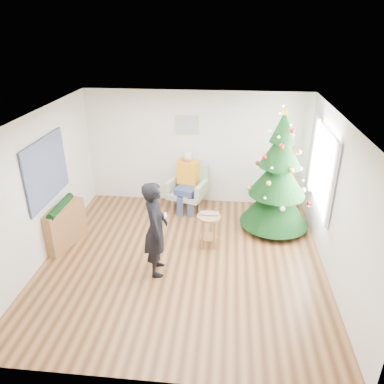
# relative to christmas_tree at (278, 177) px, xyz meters

# --- Properties ---
(floor) EXTENTS (5.00, 5.00, 0.00)m
(floor) POSITION_rel_christmas_tree_xyz_m (-1.73, -1.36, -1.15)
(floor) COLOR brown
(floor) RESTS_ON ground
(ceiling) EXTENTS (5.00, 5.00, 0.00)m
(ceiling) POSITION_rel_christmas_tree_xyz_m (-1.73, -1.36, 1.45)
(ceiling) COLOR white
(ceiling) RESTS_ON wall_back
(wall_back) EXTENTS (5.00, 0.00, 5.00)m
(wall_back) POSITION_rel_christmas_tree_xyz_m (-1.73, 1.14, 0.15)
(wall_back) COLOR silver
(wall_back) RESTS_ON floor
(wall_front) EXTENTS (5.00, 0.00, 5.00)m
(wall_front) POSITION_rel_christmas_tree_xyz_m (-1.73, -3.86, 0.15)
(wall_front) COLOR silver
(wall_front) RESTS_ON floor
(wall_left) EXTENTS (0.00, 5.00, 5.00)m
(wall_left) POSITION_rel_christmas_tree_xyz_m (-4.23, -1.36, 0.15)
(wall_left) COLOR silver
(wall_left) RESTS_ON floor
(wall_right) EXTENTS (0.00, 5.00, 5.00)m
(wall_right) POSITION_rel_christmas_tree_xyz_m (0.77, -1.36, 0.15)
(wall_right) COLOR silver
(wall_right) RESTS_ON floor
(window_panel) EXTENTS (0.04, 1.30, 1.40)m
(window_panel) POSITION_rel_christmas_tree_xyz_m (0.74, -0.36, 0.35)
(window_panel) COLOR white
(window_panel) RESTS_ON wall_right
(curtains) EXTENTS (0.05, 1.75, 1.50)m
(curtains) POSITION_rel_christmas_tree_xyz_m (0.71, -0.36, 0.35)
(curtains) COLOR white
(curtains) RESTS_ON wall_right
(christmas_tree) EXTENTS (1.41, 1.41, 2.54)m
(christmas_tree) POSITION_rel_christmas_tree_xyz_m (0.00, 0.00, 0.00)
(christmas_tree) COLOR #3F2816
(christmas_tree) RESTS_ON floor
(stool) EXTENTS (0.44, 0.44, 0.67)m
(stool) POSITION_rel_christmas_tree_xyz_m (-1.30, -0.83, -0.81)
(stool) COLOR brown
(stool) RESTS_ON floor
(laptop) EXTENTS (0.37, 0.24, 0.03)m
(laptop) POSITION_rel_christmas_tree_xyz_m (-1.30, -0.83, -0.47)
(laptop) COLOR silver
(laptop) RESTS_ON stool
(armchair) EXTENTS (0.95, 0.92, 1.03)m
(armchair) POSITION_rel_christmas_tree_xyz_m (-1.86, 0.70, -0.76)
(armchair) COLOR gray
(armchair) RESTS_ON floor
(seated_person) EXTENTS (0.54, 0.71, 1.35)m
(seated_person) POSITION_rel_christmas_tree_xyz_m (-1.88, 0.65, -0.45)
(seated_person) COLOR navy
(seated_person) RESTS_ON armchair
(standing_man) EXTENTS (0.50, 0.67, 1.68)m
(standing_man) POSITION_rel_christmas_tree_xyz_m (-2.14, -1.70, -0.31)
(standing_man) COLOR black
(standing_man) RESTS_ON floor
(game_controller) EXTENTS (0.06, 0.13, 0.04)m
(game_controller) POSITION_rel_christmas_tree_xyz_m (-1.96, -1.73, -0.03)
(game_controller) COLOR white
(game_controller) RESTS_ON standing_man
(console) EXTENTS (0.54, 1.04, 0.80)m
(console) POSITION_rel_christmas_tree_xyz_m (-4.06, -1.04, -0.75)
(console) COLOR brown
(console) RESTS_ON floor
(garland) EXTENTS (0.14, 0.90, 0.14)m
(garland) POSITION_rel_christmas_tree_xyz_m (-4.06, -1.04, -0.33)
(garland) COLOR black
(garland) RESTS_ON console
(tapestry) EXTENTS (0.03, 1.50, 1.15)m
(tapestry) POSITION_rel_christmas_tree_xyz_m (-4.19, -1.06, 0.40)
(tapestry) COLOR black
(tapestry) RESTS_ON wall_left
(framed_picture) EXTENTS (0.52, 0.05, 0.42)m
(framed_picture) POSITION_rel_christmas_tree_xyz_m (-1.93, 1.10, 0.70)
(framed_picture) COLOR tan
(framed_picture) RESTS_ON wall_back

